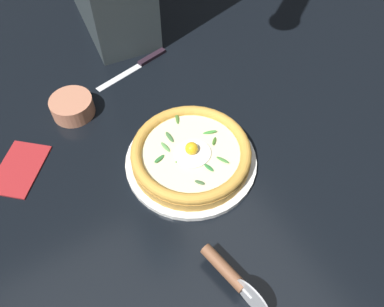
# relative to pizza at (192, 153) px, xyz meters

# --- Properties ---
(ground_plane) EXTENTS (2.40, 2.40, 0.03)m
(ground_plane) POSITION_rel_pizza_xyz_m (-0.00, 0.02, -0.05)
(ground_plane) COLOR black
(ground_plane) RESTS_ON ground
(pizza_plate) EXTENTS (0.29, 0.29, 0.01)m
(pizza_plate) POSITION_rel_pizza_xyz_m (0.00, 0.00, -0.03)
(pizza_plate) COLOR white
(pizza_plate) RESTS_ON ground
(pizza) EXTENTS (0.26, 0.26, 0.06)m
(pizza) POSITION_rel_pizza_xyz_m (0.00, 0.00, 0.00)
(pizza) COLOR gold
(pizza) RESTS_ON pizza_plate
(side_bowl) EXTENTS (0.10, 0.10, 0.04)m
(side_bowl) POSITION_rel_pizza_xyz_m (-0.17, 0.27, -0.01)
(side_bowl) COLOR #BB7759
(side_bowl) RESTS_ON ground
(pizza_cutter) EXTENTS (0.04, 0.15, 0.07)m
(pizza_cutter) POSITION_rel_pizza_xyz_m (-0.08, -0.26, 0.00)
(pizza_cutter) COLOR silver
(pizza_cutter) RESTS_ON ground
(table_knife) EXTENTS (0.22, 0.07, 0.01)m
(table_knife) POSITION_rel_pizza_xyz_m (0.05, 0.35, -0.03)
(table_knife) COLOR silver
(table_knife) RESTS_ON ground
(folded_napkin) EXTENTS (0.16, 0.16, 0.01)m
(folded_napkin) POSITION_rel_pizza_xyz_m (-0.33, 0.17, -0.03)
(folded_napkin) COLOR maroon
(folded_napkin) RESTS_ON ground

